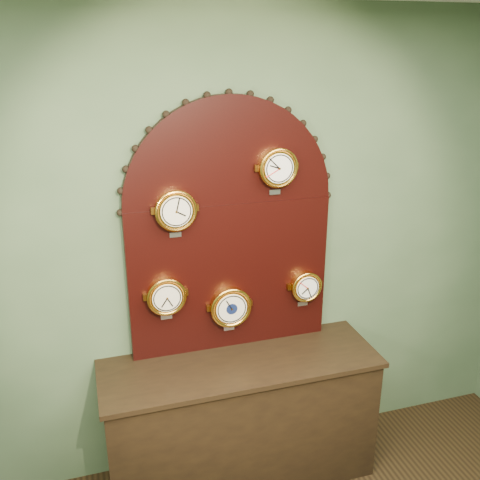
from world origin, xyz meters
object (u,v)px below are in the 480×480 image
object	(u,v)px
arabic_clock	(277,167)
display_board	(230,221)
hygrometer	(166,296)
roman_clock	(175,210)
barometer	(230,307)
tide_clock	(306,286)
shop_counter	(241,422)

from	to	relation	value
arabic_clock	display_board	bearing A→B (deg)	165.49
arabic_clock	hygrometer	distance (m)	0.95
roman_clock	hygrometer	size ratio (longest dim) A/B	1.02
display_board	barometer	size ratio (longest dim) A/B	5.09
barometer	roman_clock	bearing A→B (deg)	179.89
hygrometer	tide_clock	world-z (taller)	hygrometer
roman_clock	hygrometer	distance (m)	0.50
barometer	shop_counter	bearing A→B (deg)	-82.75
hygrometer	tide_clock	bearing A→B (deg)	0.05
display_board	hygrometer	bearing A→B (deg)	-170.42
roman_clock	arabic_clock	world-z (taller)	arabic_clock
roman_clock	barometer	xyz separation A→B (m)	(0.30, -0.00, -0.62)
arabic_clock	hygrometer	world-z (taller)	arabic_clock
hygrometer	barometer	distance (m)	0.39
shop_counter	arabic_clock	world-z (taller)	arabic_clock
roman_clock	barometer	size ratio (longest dim) A/B	0.93
roman_clock	shop_counter	bearing A→B (deg)	-25.52
roman_clock	tide_clock	bearing A→B (deg)	0.07
shop_counter	barometer	bearing A→B (deg)	97.25
shop_counter	display_board	distance (m)	1.25
display_board	tide_clock	bearing A→B (deg)	-8.14
arabic_clock	hygrometer	bearing A→B (deg)	-180.00
barometer	tide_clock	size ratio (longest dim) A/B	1.22
shop_counter	hygrometer	distance (m)	0.94
tide_clock	barometer	bearing A→B (deg)	-179.82
arabic_clock	tide_clock	bearing A→B (deg)	0.22
shop_counter	display_board	xyz separation A→B (m)	(0.00, 0.22, 1.23)
roman_clock	arabic_clock	bearing A→B (deg)	0.01
display_board	tide_clock	world-z (taller)	display_board
display_board	tide_clock	distance (m)	0.64
shop_counter	display_board	bearing A→B (deg)	90.00
display_board	hygrometer	world-z (taller)	display_board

